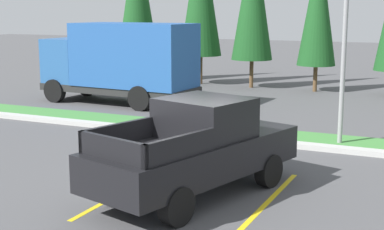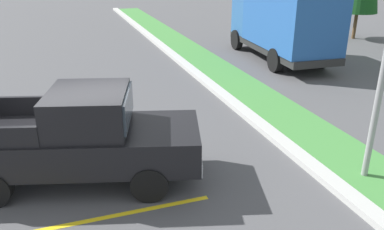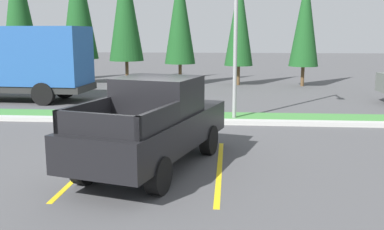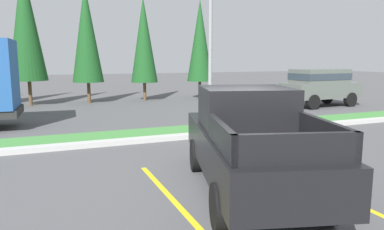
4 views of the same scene
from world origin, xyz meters
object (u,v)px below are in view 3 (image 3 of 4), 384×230
cypress_tree_center (125,6)px  cypress_tree_far_right (305,20)px  cypress_tree_leftmost (18,2)px  cypress_tree_left_inner (78,1)px  cypress_tree_right_inner (180,14)px  cargo_truck_distant (19,61)px  pickup_truck_main (154,124)px  cypress_tree_rightmost (239,20)px

cypress_tree_center → cypress_tree_far_right: (10.58, -0.16, -0.85)m
cypress_tree_leftmost → cypress_tree_left_inner: (3.52, 0.56, 0.06)m
cypress_tree_left_inner → cypress_tree_right_inner: bearing=-2.5°
cypress_tree_left_inner → cypress_tree_far_right: cypress_tree_left_inner is taller
cargo_truck_distant → cypress_tree_left_inner: cypress_tree_left_inner is taller
pickup_truck_main → cypress_tree_leftmost: 20.12m
pickup_truck_main → cypress_tree_rightmost: (2.28, 16.78, 2.81)m
cypress_tree_center → cypress_tree_rightmost: (6.80, 0.10, -0.86)m
cypress_tree_center → cypress_tree_right_inner: size_ratio=1.12×
pickup_truck_main → cargo_truck_distant: size_ratio=0.80×
cypress_tree_right_inner → cypress_tree_far_right: (7.30, -0.15, -0.32)m
pickup_truck_main → cargo_truck_distant: bearing=129.4°
cypress_tree_left_inner → cypress_tree_far_right: size_ratio=1.29×
pickup_truck_main → cypress_tree_far_right: size_ratio=0.84×
cypress_tree_rightmost → cypress_tree_right_inner: bearing=-178.4°
pickup_truck_main → cypress_tree_left_inner: size_ratio=0.65×
cypress_tree_rightmost → cargo_truck_distant: bearing=-144.9°
cypress_tree_leftmost → cypress_tree_right_inner: cypress_tree_leftmost is taller
cypress_tree_center → cypress_tree_far_right: 10.61m
cypress_tree_right_inner → pickup_truck_main: bearing=-85.7°
cypress_tree_rightmost → cypress_tree_far_right: size_ratio=1.00×
cypress_tree_center → pickup_truck_main: bearing=-74.8°
cypress_tree_leftmost → cypress_tree_left_inner: size_ratio=0.99×
cypress_tree_right_inner → cypress_tree_rightmost: size_ratio=1.09×
cypress_tree_leftmost → cypress_tree_right_inner: bearing=1.7°
cypress_tree_right_inner → cypress_tree_rightmost: 3.54m
cypress_tree_rightmost → cypress_tree_leftmost: bearing=-178.3°
cargo_truck_distant → cypress_tree_far_right: size_ratio=1.06×
cargo_truck_distant → cypress_tree_far_right: bearing=26.3°
cypress_tree_far_right → cypress_tree_rightmost: bearing=176.2°
cypress_tree_leftmost → cypress_tree_rightmost: size_ratio=1.28×
cypress_tree_left_inner → pickup_truck_main: bearing=-66.2°
cypress_tree_rightmost → pickup_truck_main: bearing=-97.7°
pickup_truck_main → cypress_tree_leftmost: (-11.01, 16.39, 3.90)m
cypress_tree_center → cypress_tree_rightmost: bearing=0.8°
cargo_truck_distant → cypress_tree_leftmost: bearing=114.7°
pickup_truck_main → cypress_tree_far_right: (6.06, 16.53, 2.82)m
cypress_tree_far_right → pickup_truck_main: bearing=-110.1°
cargo_truck_distant → cypress_tree_right_inner: 9.97m
cypress_tree_center → cypress_tree_far_right: cypress_tree_center is taller
cypress_tree_leftmost → cypress_tree_far_right: 17.10m
cypress_tree_leftmost → cypress_tree_far_right: (17.06, 0.14, -1.08)m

